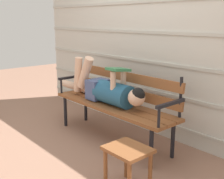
% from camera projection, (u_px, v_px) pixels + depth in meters
% --- Properties ---
extents(ground_plane, '(12.00, 12.00, 0.00)m').
position_uv_depth(ground_plane, '(100.00, 144.00, 3.41)').
color(ground_plane, '#936B56').
extents(house_siding, '(4.46, 0.08, 2.58)m').
position_uv_depth(house_siding, '(147.00, 32.00, 3.60)').
color(house_siding, beige).
rests_on(house_siding, ground).
extents(park_bench, '(1.78, 0.46, 0.88)m').
position_uv_depth(park_bench, '(116.00, 100.00, 3.46)').
color(park_bench, brown).
rests_on(park_bench, ground).
extents(reclining_person, '(1.70, 0.27, 0.55)m').
position_uv_depth(reclining_person, '(106.00, 89.00, 3.46)').
color(reclining_person, '#23567A').
extents(footstool, '(0.37, 0.31, 0.39)m').
position_uv_depth(footstool, '(128.00, 157.00, 2.44)').
color(footstool, brown).
rests_on(footstool, ground).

